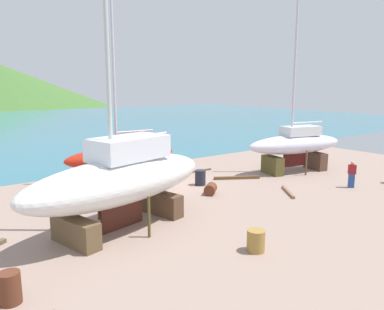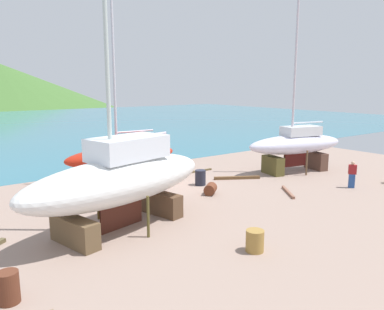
% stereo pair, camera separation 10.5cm
% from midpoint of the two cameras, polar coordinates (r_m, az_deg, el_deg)
% --- Properties ---
extents(ground_plane, '(40.69, 40.69, 0.00)m').
position_cam_midpoint_polar(ground_plane, '(20.61, 4.51, -6.70)').
color(ground_plane, gray).
extents(sea_water, '(132.24, 72.56, 0.01)m').
position_cam_midpoint_polar(sea_water, '(62.83, -24.88, 3.94)').
color(sea_water, teal).
rests_on(sea_water, ground).
extents(sailboat_small_center, '(7.96, 3.77, 11.57)m').
position_cam_midpoint_polar(sailboat_small_center, '(27.71, 15.23, 1.53)').
color(sailboat_small_center, brown).
rests_on(sailboat_small_center, ground).
extents(sailboat_large_starboard, '(7.23, 2.30, 12.54)m').
position_cam_midpoint_polar(sailboat_large_starboard, '(23.75, -10.50, -0.14)').
color(sailboat_large_starboard, brown).
rests_on(sailboat_large_starboard, ground).
extents(sailboat_far_slipway, '(9.74, 5.08, 14.85)m').
position_cam_midpoint_polar(sailboat_far_slipway, '(16.35, -10.69, -3.52)').
color(sailboat_far_slipway, brown).
rests_on(sailboat_far_slipway, ground).
extents(worker, '(0.47, 0.49, 1.62)m').
position_cam_midpoint_polar(worker, '(24.62, 22.77, -2.64)').
color(worker, '#27498A').
rests_on(worker, ground).
extents(barrel_tipped_center, '(0.85, 0.85, 0.93)m').
position_cam_midpoint_polar(barrel_tipped_center, '(12.40, -25.91, -17.53)').
color(barrel_tipped_center, '#5B2D1D').
rests_on(barrel_tipped_center, ground).
extents(barrel_tar_black, '(0.77, 0.77, 0.82)m').
position_cam_midpoint_polar(barrel_tar_black, '(14.54, 9.37, -12.59)').
color(barrel_tar_black, olive).
rests_on(barrel_tar_black, ground).
extents(barrel_tipped_left, '(0.79, 0.79, 0.90)m').
position_cam_midpoint_polar(barrel_tipped_left, '(32.11, 16.04, -0.03)').
color(barrel_tipped_left, '#2D5361').
rests_on(barrel_tipped_left, ground).
extents(barrel_ochre, '(1.04, 1.00, 0.62)m').
position_cam_midpoint_polar(barrel_ochre, '(21.46, 2.66, -5.12)').
color(barrel_ochre, brown).
rests_on(barrel_ochre, ground).
extents(barrel_rust_mid, '(0.86, 0.86, 0.94)m').
position_cam_midpoint_polar(barrel_rust_mid, '(23.35, 1.13, -3.42)').
color(barrel_rust_mid, '#222431').
rests_on(barrel_rust_mid, ground).
extents(timber_plank_far, '(1.53, 1.13, 0.16)m').
position_cam_midpoint_polar(timber_plank_far, '(32.88, 15.61, -0.43)').
color(timber_plank_far, brown).
rests_on(timber_plank_far, ground).
extents(timber_long_fore, '(2.73, 1.74, 0.18)m').
position_cam_midpoint_polar(timber_long_fore, '(25.06, 6.62, -3.41)').
color(timber_long_fore, brown).
rests_on(timber_long_fore, ground).
extents(timber_short_skew, '(1.89, 0.17, 0.12)m').
position_cam_midpoint_polar(timber_short_skew, '(27.08, 1.16, -2.37)').
color(timber_short_skew, brown).
rests_on(timber_short_skew, ground).
extents(timber_short_cross, '(1.47, 1.96, 0.15)m').
position_cam_midpoint_polar(timber_short_cross, '(22.38, 14.09, -5.40)').
color(timber_short_cross, '#8A5C49').
rests_on(timber_short_cross, ground).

